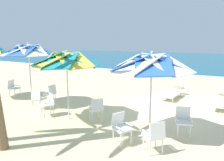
# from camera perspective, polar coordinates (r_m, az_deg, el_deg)

# --- Properties ---
(ground_plane) EXTENTS (80.00, 80.00, 0.00)m
(ground_plane) POSITION_cam_1_polar(r_m,az_deg,el_deg) (9.97, 15.02, -6.43)
(ground_plane) COLOR beige
(sea) EXTENTS (80.00, 36.00, 0.10)m
(sea) POSITION_cam_1_polar(r_m,az_deg,el_deg) (37.51, 26.23, 5.01)
(sea) COLOR #19607F
(sea) RESTS_ON ground
(surf_foam) EXTENTS (80.00, 0.70, 0.01)m
(surf_foam) POSITION_cam_1_polar(r_m,az_deg,el_deg) (19.38, 22.51, 1.18)
(surf_foam) COLOR white
(surf_foam) RESTS_ON ground
(beach_umbrella_0) EXTENTS (2.46, 2.46, 2.54)m
(beach_umbrella_0) POSITION_cam_1_polar(r_m,az_deg,el_deg) (6.23, 10.49, 4.48)
(beach_umbrella_0) COLOR silver
(beach_umbrella_0) RESTS_ON ground
(plastic_chair_0) EXTENTS (0.57, 0.59, 0.87)m
(plastic_chair_0) POSITION_cam_1_polar(r_m,az_deg,el_deg) (6.91, 18.37, -9.77)
(plastic_chair_0) COLOR white
(plastic_chair_0) RESTS_ON ground
(plastic_chair_1) EXTENTS (0.61, 0.59, 0.87)m
(plastic_chair_1) POSITION_cam_1_polar(r_m,az_deg,el_deg) (6.09, 2.35, -12.00)
(plastic_chair_1) COLOR white
(plastic_chair_1) RESTS_ON ground
(plastic_chair_2) EXTENTS (0.63, 0.63, 0.87)m
(plastic_chair_2) POSITION_cam_1_polar(r_m,az_deg,el_deg) (5.67, 11.22, -13.92)
(plastic_chair_2) COLOR white
(plastic_chair_2) RESTS_ON ground
(beach_umbrella_1) EXTENTS (2.45, 2.45, 2.51)m
(beach_umbrella_1) POSITION_cam_1_polar(r_m,az_deg,el_deg) (7.74, -11.93, 5.37)
(beach_umbrella_1) COLOR silver
(beach_umbrella_1) RESTS_ON ground
(plastic_chair_3) EXTENTS (0.63, 0.63, 0.87)m
(plastic_chair_3) POSITION_cam_1_polar(r_m,az_deg,el_deg) (7.64, -4.16, -7.33)
(plastic_chair_3) COLOR white
(plastic_chair_3) RESTS_ON ground
(plastic_chair_4) EXTENTS (0.59, 0.61, 0.87)m
(plastic_chair_4) POSITION_cam_1_polar(r_m,az_deg,el_deg) (8.58, -16.45, -5.76)
(plastic_chair_4) COLOR white
(plastic_chair_4) RESTS_ON ground
(beach_umbrella_2) EXTENTS (2.34, 2.34, 2.76)m
(beach_umbrella_2) POSITION_cam_1_polar(r_m,az_deg,el_deg) (9.93, -21.26, 7.38)
(beach_umbrella_2) COLOR silver
(beach_umbrella_2) RESTS_ON ground
(plastic_chair_5) EXTENTS (0.47, 0.44, 0.87)m
(plastic_chair_5) POSITION_cam_1_polar(r_m,az_deg,el_deg) (10.29, -15.99, -3.09)
(plastic_chair_5) COLOR white
(plastic_chair_5) RESTS_ON ground
(plastic_chair_6) EXTENTS (0.50, 0.52, 0.87)m
(plastic_chair_6) POSITION_cam_1_polar(r_m,az_deg,el_deg) (9.47, -18.93, -4.39)
(plastic_chair_6) COLOR white
(plastic_chair_6) RESTS_ON ground
(plastic_chair_9) EXTENTS (0.55, 0.52, 0.87)m
(plastic_chair_9) POSITION_cam_1_polar(r_m,az_deg,el_deg) (12.15, -24.69, -1.62)
(plastic_chair_9) COLOR white
(plastic_chair_9) RESTS_ON ground
(sun_lounger_0) EXTENTS (0.68, 2.16, 0.62)m
(sun_lounger_0) POSITION_cam_1_polar(r_m,az_deg,el_deg) (10.49, 27.12, -4.79)
(sun_lounger_0) COLOR white
(sun_lounger_0) RESTS_ON ground
(sun_lounger_1) EXTENTS (0.76, 2.18, 0.62)m
(sun_lounger_1) POSITION_cam_1_polar(r_m,az_deg,el_deg) (11.31, 15.91, -3.01)
(sun_lounger_1) COLOR white
(sun_lounger_1) RESTS_ON ground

